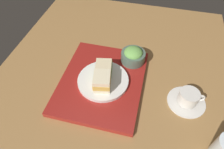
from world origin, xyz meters
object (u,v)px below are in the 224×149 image
(sandwich_near, at_px, (104,69))
(coffee_cup, at_px, (188,99))
(sandwich_plate, at_px, (103,80))
(salad_bowl, at_px, (133,55))
(sandwich_far, at_px, (102,81))

(sandwich_near, distance_m, coffee_cup, 0.34)
(sandwich_plate, relative_size, salad_bowl, 1.95)
(sandwich_plate, height_order, coffee_cup, coffee_cup)
(coffee_cup, bearing_deg, sandwich_far, -85.04)
(salad_bowl, distance_m, coffee_cup, 0.28)
(sandwich_far, bearing_deg, sandwich_plate, -169.55)
(sandwich_near, xyz_separation_m, salad_bowl, (-0.11, 0.10, -0.01))
(sandwich_far, bearing_deg, coffee_cup, 94.96)
(sandwich_plate, distance_m, coffee_cup, 0.33)
(sandwich_far, distance_m, salad_bowl, 0.20)
(sandwich_far, bearing_deg, sandwich_near, -169.55)
(coffee_cup, bearing_deg, sandwich_near, -96.25)
(sandwich_near, relative_size, sandwich_far, 1.00)
(sandwich_plate, bearing_deg, sandwich_near, -169.55)
(sandwich_far, xyz_separation_m, coffee_cup, (-0.03, 0.32, -0.04))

